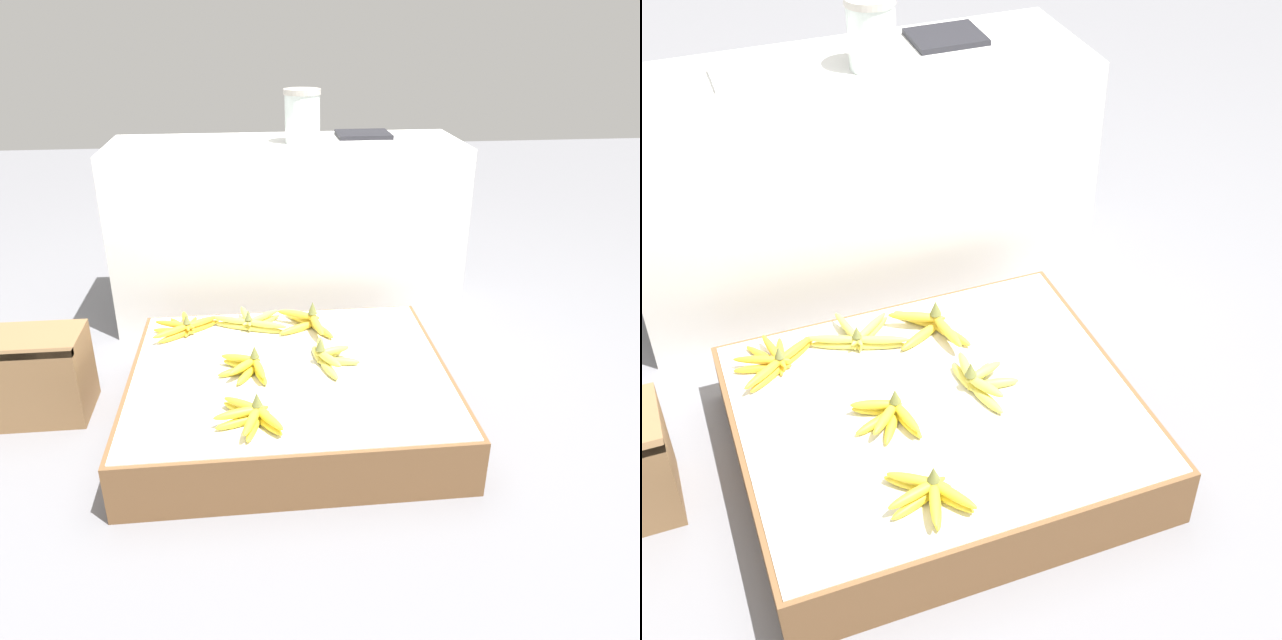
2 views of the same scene
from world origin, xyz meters
The scene contains 12 objects.
ground_plane centered at (0.00, 0.00, 0.00)m, with size 10.00×10.00×0.00m, color slate.
display_platform centered at (0.00, 0.00, 0.09)m, with size 1.03×0.90×0.19m.
back_vendor_table centered at (0.05, 0.88, 0.38)m, with size 1.46×0.50×0.75m.
banana_bunch_front_midleft centered at (-0.12, -0.29, 0.21)m, with size 0.20×0.22×0.09m.
banana_bunch_middle_midleft centered at (-0.13, -0.02, 0.21)m, with size 0.17×0.18×0.09m.
banana_bunch_middle_midright centered at (0.13, 0.02, 0.21)m, with size 0.16×0.24×0.10m.
banana_bunch_back_left centered at (-0.36, 0.30, 0.21)m, with size 0.24×0.21×0.08m.
banana_bunch_back_midleft centered at (-0.12, 0.31, 0.21)m, with size 0.28×0.21×0.08m.
banana_bunch_back_midright centered at (0.08, 0.28, 0.22)m, with size 0.21×0.26×0.10m.
glass_jar centered at (0.12, 0.85, 0.86)m, with size 0.15×0.15×0.21m.
foam_tray_white centered at (-0.23, 0.91, 0.76)m, with size 0.22×0.17×0.02m.
foam_tray_dark centered at (0.39, 0.97, 0.76)m, with size 0.23×0.19×0.02m.
Camera 2 is at (-0.54, -1.58, 1.82)m, focal length 50.00 mm.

